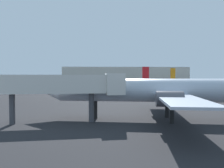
% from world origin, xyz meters
% --- Properties ---
extents(airplane_at_gate, '(34.98, 27.49, 12.08)m').
position_xyz_m(airplane_at_gate, '(3.14, 22.04, 4.10)').
color(airplane_at_gate, '#B2BCCC').
rests_on(airplane_at_gate, ground_plane).
extents(airplane_far_left, '(24.12, 22.94, 9.56)m').
position_xyz_m(airplane_far_left, '(3.05, 66.42, 3.07)').
color(airplane_far_left, '#B2BCCC').
rests_on(airplane_far_left, ground_plane).
extents(airplane_far_right, '(24.62, 20.28, 9.64)m').
position_xyz_m(airplane_far_right, '(33.30, 83.97, 3.20)').
color(airplane_far_right, silver).
rests_on(airplane_far_right, ground_plane).
extents(jet_bridge, '(16.47, 3.53, 6.42)m').
position_xyz_m(jet_bridge, '(-9.49, 21.10, 4.87)').
color(jet_bridge, silver).
rests_on(jet_bridge, ground_plane).
extents(terminal_building, '(74.17, 21.64, 11.68)m').
position_xyz_m(terminal_building, '(10.24, 124.92, 5.84)').
color(terminal_building, beige).
rests_on(terminal_building, ground_plane).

